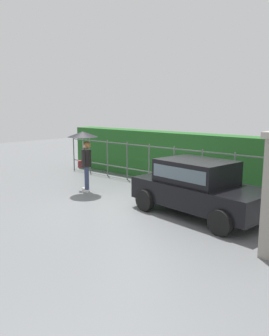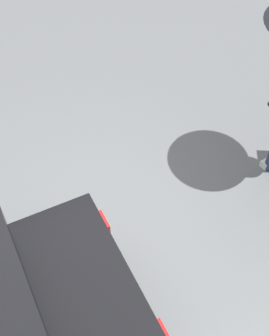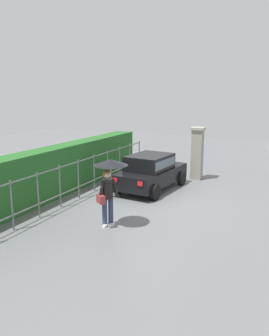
% 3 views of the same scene
% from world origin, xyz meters
% --- Properties ---
extents(ground_plane, '(40.00, 40.00, 0.00)m').
position_xyz_m(ground_plane, '(0.00, 0.00, 0.00)').
color(ground_plane, slate).
extents(car, '(3.88, 2.19, 1.48)m').
position_xyz_m(car, '(1.73, 0.60, 0.80)').
color(car, black).
rests_on(car, ground).
extents(pedestrian, '(1.01, 1.01, 2.06)m').
position_xyz_m(pedestrian, '(-2.53, 0.21, 1.53)').
color(pedestrian, '#2D3856').
rests_on(pedestrian, ground).
extents(fence_section, '(11.48, 0.05, 1.50)m').
position_xyz_m(fence_section, '(-0.56, 2.62, 0.82)').
color(fence_section, '#59605B').
rests_on(fence_section, ground).
extents(hedge_row, '(12.43, 0.90, 1.90)m').
position_xyz_m(hedge_row, '(-0.56, 3.70, 0.95)').
color(hedge_row, '#235B23').
rests_on(hedge_row, ground).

